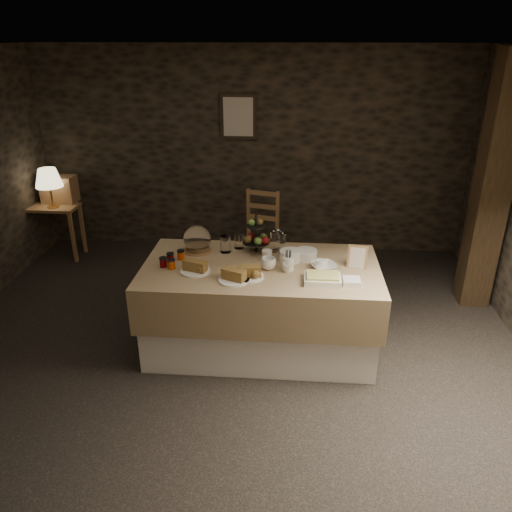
# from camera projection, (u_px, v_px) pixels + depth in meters

# --- Properties ---
(ground_plane) EXTENTS (5.50, 5.00, 0.01)m
(ground_plane) POSITION_uv_depth(u_px,v_px,m) (228.00, 349.00, 4.67)
(ground_plane) COLOR black
(ground_plane) RESTS_ON ground
(room_shell) EXTENTS (5.52, 5.02, 2.60)m
(room_shell) POSITION_uv_depth(u_px,v_px,m) (223.00, 188.00, 4.03)
(room_shell) COLOR black
(room_shell) RESTS_ON ground
(buffet_table) EXTENTS (2.09, 1.11, 0.83)m
(buffet_table) POSITION_uv_depth(u_px,v_px,m) (261.00, 300.00, 4.54)
(buffet_table) COLOR white
(buffet_table) RESTS_ON ground_plane
(console_table) EXTENTS (0.65, 0.37, 0.69)m
(console_table) POSITION_uv_depth(u_px,v_px,m) (53.00, 216.00, 6.38)
(console_table) COLOR olive
(console_table) RESTS_ON ground_plane
(table_lamp) EXTENTS (0.33, 0.33, 0.50)m
(table_lamp) POSITION_uv_depth(u_px,v_px,m) (48.00, 178.00, 6.13)
(table_lamp) COLOR #C49044
(table_lamp) RESTS_ON console_table
(wine_rack) EXTENTS (0.42, 0.26, 0.34)m
(wine_rack) POSITION_uv_depth(u_px,v_px,m) (59.00, 189.00, 6.42)
(wine_rack) COLOR olive
(wine_rack) RESTS_ON console_table
(chair) EXTENTS (0.54, 0.52, 0.74)m
(chair) POSITION_uv_depth(u_px,v_px,m) (258.00, 234.00, 6.20)
(chair) COLOR olive
(chair) RESTS_ON ground_plane
(timber_column) EXTENTS (0.30, 0.30, 2.60)m
(timber_column) POSITION_uv_depth(u_px,v_px,m) (492.00, 186.00, 4.99)
(timber_column) COLOR black
(timber_column) RESTS_ON ground_plane
(framed_picture) EXTENTS (0.45, 0.04, 0.55)m
(framed_picture) POSITION_uv_depth(u_px,v_px,m) (238.00, 117.00, 6.20)
(framed_picture) COLOR #2D2118
(framed_picture) RESTS_ON room_shell
(plate_stack_a) EXTENTS (0.19, 0.19, 0.10)m
(plate_stack_a) POSITION_uv_depth(u_px,v_px,m) (290.00, 256.00, 4.47)
(plate_stack_a) COLOR white
(plate_stack_a) RESTS_ON buffet_table
(plate_stack_b) EXTENTS (0.20, 0.20, 0.08)m
(plate_stack_b) POSITION_uv_depth(u_px,v_px,m) (306.00, 254.00, 4.52)
(plate_stack_b) COLOR white
(plate_stack_b) RESTS_ON buffet_table
(cutlery_holder) EXTENTS (0.10, 0.10, 0.12)m
(cutlery_holder) POSITION_uv_depth(u_px,v_px,m) (288.00, 263.00, 4.30)
(cutlery_holder) COLOR white
(cutlery_holder) RESTS_ON buffet_table
(cup_a) EXTENTS (0.16, 0.16, 0.10)m
(cup_a) POSITION_uv_depth(u_px,v_px,m) (268.00, 263.00, 4.32)
(cup_a) COLOR white
(cup_a) RESTS_ON buffet_table
(cup_b) EXTENTS (0.12, 0.12, 0.08)m
(cup_b) POSITION_uv_depth(u_px,v_px,m) (288.00, 268.00, 4.26)
(cup_b) COLOR white
(cup_b) RESTS_ON buffet_table
(mug_c) EXTENTS (0.09, 0.09, 0.09)m
(mug_c) POSITION_uv_depth(u_px,v_px,m) (267.00, 255.00, 4.49)
(mug_c) COLOR white
(mug_c) RESTS_ON buffet_table
(mug_d) EXTENTS (0.08, 0.08, 0.09)m
(mug_d) POSITION_uv_depth(u_px,v_px,m) (320.00, 265.00, 4.31)
(mug_d) COLOR white
(mug_d) RESTS_ON buffet_table
(bowl) EXTENTS (0.27, 0.27, 0.05)m
(bowl) POSITION_uv_depth(u_px,v_px,m) (323.00, 266.00, 4.32)
(bowl) COLOR white
(bowl) RESTS_ON buffet_table
(cake_dome) EXTENTS (0.26, 0.26, 0.26)m
(cake_dome) POSITION_uv_depth(u_px,v_px,m) (197.00, 241.00, 4.65)
(cake_dome) COLOR olive
(cake_dome) RESTS_ON buffet_table
(fruit_stand) EXTENTS (0.26, 0.26, 0.36)m
(fruit_stand) POSITION_uv_depth(u_px,v_px,m) (257.00, 238.00, 4.62)
(fruit_stand) COLOR black
(fruit_stand) RESTS_ON buffet_table
(bread_platter_left) EXTENTS (0.26, 0.26, 0.11)m
(bread_platter_left) POSITION_uv_depth(u_px,v_px,m) (195.00, 268.00, 4.27)
(bread_platter_left) COLOR white
(bread_platter_left) RESTS_ON buffet_table
(bread_platter_center) EXTENTS (0.26, 0.26, 0.11)m
(bread_platter_center) POSITION_uv_depth(u_px,v_px,m) (234.00, 276.00, 4.12)
(bread_platter_center) COLOR white
(bread_platter_center) RESTS_ON buffet_table
(bread_platter_right) EXTENTS (0.26, 0.26, 0.11)m
(bread_platter_right) POSITION_uv_depth(u_px,v_px,m) (249.00, 273.00, 4.18)
(bread_platter_right) COLOR white
(bread_platter_right) RESTS_ON buffet_table
(jam_jars) EXTENTS (0.18, 0.26, 0.07)m
(jam_jars) POSITION_uv_depth(u_px,v_px,m) (172.00, 260.00, 4.41)
(jam_jars) COLOR #5A0306
(jam_jars) RESTS_ON buffet_table
(tart_dish) EXTENTS (0.30, 0.22, 0.07)m
(tart_dish) POSITION_uv_depth(u_px,v_px,m) (322.00, 278.00, 4.10)
(tart_dish) COLOR white
(tart_dish) RESTS_ON buffet_table
(square_dish) EXTENTS (0.14, 0.14, 0.04)m
(square_dish) POSITION_uv_depth(u_px,v_px,m) (352.00, 281.00, 4.07)
(square_dish) COLOR white
(square_dish) RESTS_ON buffet_table
(menu_frame) EXTENTS (0.18, 0.11, 0.22)m
(menu_frame) POSITION_uv_depth(u_px,v_px,m) (357.00, 258.00, 4.34)
(menu_frame) COLOR olive
(menu_frame) RESTS_ON buffet_table
(storage_jar_a) EXTENTS (0.10, 0.10, 0.16)m
(storage_jar_a) POSITION_uv_depth(u_px,v_px,m) (225.00, 244.00, 4.64)
(storage_jar_a) COLOR white
(storage_jar_a) RESTS_ON buffet_table
(storage_jar_b) EXTENTS (0.09, 0.09, 0.14)m
(storage_jar_b) POSITION_uv_depth(u_px,v_px,m) (239.00, 241.00, 4.73)
(storage_jar_b) COLOR white
(storage_jar_b) RESTS_ON buffet_table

